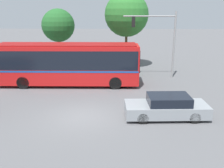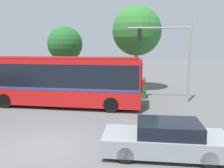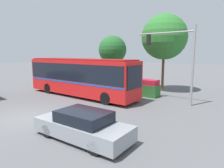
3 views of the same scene
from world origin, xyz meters
The scene contains 7 objects.
ground_plane centered at (0.00, 0.00, 0.00)m, with size 140.00×140.00×0.00m, color #5B5B5E.
city_bus centered at (-2.14, 6.45, 1.95)m, with size 11.72×2.71×3.44m.
sedan_foreground centered at (4.91, 0.06, 0.64)m, with size 4.85×2.10×1.35m.
traffic_light_pole centered at (5.84, 9.19, 3.89)m, with size 4.69×0.24×5.96m.
flowering_hedge centered at (-0.28, 10.16, 0.76)m, with size 8.36×1.08×1.53m.
street_tree_left centered at (-4.67, 14.55, 4.36)m, with size 3.62×3.62×6.20m.
street_tree_centre centered at (2.82, 13.50, 5.56)m, with size 4.59×4.59×7.86m.
Camera 3 is at (11.31, -5.91, 3.93)m, focal length 31.63 mm.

